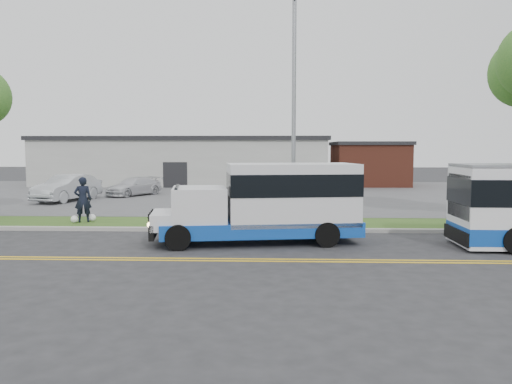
{
  "coord_description": "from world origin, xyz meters",
  "views": [
    {
      "loc": [
        2.22,
        -18.62,
        3.33
      ],
      "look_at": [
        1.46,
        1.05,
        1.6
      ],
      "focal_mm": 35.0,
      "sensor_mm": 36.0,
      "label": 1
    }
  ],
  "objects_px": {
    "pedestrian": "(83,200)",
    "parked_car_b": "(134,186)",
    "shuttle_bus": "(271,200)",
    "streetlight_near": "(294,103)",
    "parked_car_a": "(67,188)"
  },
  "relations": [
    {
      "from": "pedestrian",
      "to": "parked_car_b",
      "type": "relative_size",
      "value": 0.47
    },
    {
      "from": "pedestrian",
      "to": "shuttle_bus",
      "type": "bearing_deg",
      "value": 134.85
    },
    {
      "from": "streetlight_near",
      "to": "parked_car_a",
      "type": "xyz_separation_m",
      "value": [
        -13.54,
        8.67,
        -4.32
      ]
    },
    {
      "from": "pedestrian",
      "to": "parked_car_a",
      "type": "distance_m",
      "value": 9.67
    },
    {
      "from": "streetlight_near",
      "to": "pedestrian",
      "type": "xyz_separation_m",
      "value": [
        -9.19,
        0.03,
        -4.14
      ]
    },
    {
      "from": "streetlight_near",
      "to": "pedestrian",
      "type": "height_order",
      "value": "streetlight_near"
    },
    {
      "from": "shuttle_bus",
      "to": "parked_car_a",
      "type": "height_order",
      "value": "shuttle_bus"
    },
    {
      "from": "pedestrian",
      "to": "parked_car_b",
      "type": "height_order",
      "value": "pedestrian"
    },
    {
      "from": "shuttle_bus",
      "to": "pedestrian",
      "type": "bearing_deg",
      "value": 146.15
    },
    {
      "from": "streetlight_near",
      "to": "pedestrian",
      "type": "distance_m",
      "value": 10.08
    },
    {
      "from": "shuttle_bus",
      "to": "parked_car_a",
      "type": "distance_m",
      "value": 17.78
    },
    {
      "from": "streetlight_near",
      "to": "parked_car_b",
      "type": "distance_m",
      "value": 16.86
    },
    {
      "from": "shuttle_bus",
      "to": "pedestrian",
      "type": "relative_size",
      "value": 3.79
    },
    {
      "from": "streetlight_near",
      "to": "shuttle_bus",
      "type": "distance_m",
      "value": 5.44
    },
    {
      "from": "streetlight_near",
      "to": "parked_car_b",
      "type": "xyz_separation_m",
      "value": [
        -10.48,
        12.41,
        -4.52
      ]
    }
  ]
}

